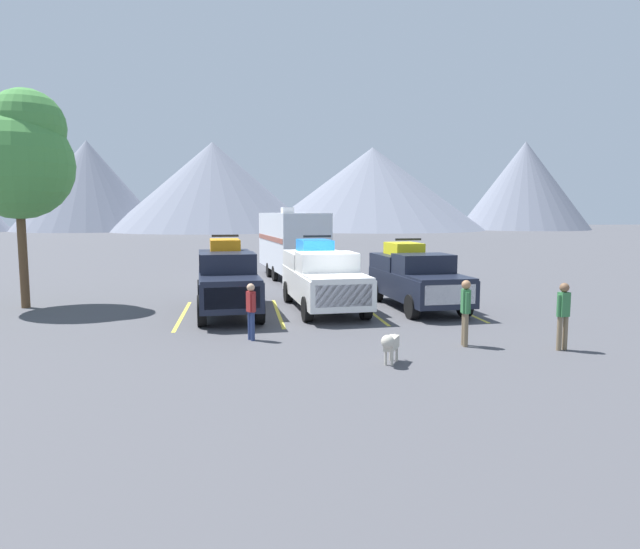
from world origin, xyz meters
TOP-DOWN VIEW (x-y plane):
  - ground_plane at (0.00, 0.00)m, footprint 240.00×240.00m
  - pickup_truck_a at (-3.34, 0.63)m, footprint 2.37×6.01m
  - pickup_truck_b at (0.01, 0.83)m, footprint 2.53×5.94m
  - pickup_truck_c at (3.43, 0.65)m, footprint 2.44×5.55m
  - lot_stripe_a at (-4.83, 0.23)m, footprint 0.12×5.50m
  - lot_stripe_b at (-1.61, 0.23)m, footprint 0.12×5.50m
  - lot_stripe_c at (1.61, 0.23)m, footprint 0.12×5.50m
  - lot_stripe_d at (4.83, 0.23)m, footprint 0.12×5.50m
  - camper_trailer_a at (-0.20, 10.24)m, footprint 3.16×8.61m
  - person_a at (5.14, -6.01)m, footprint 0.37×0.24m
  - person_b at (-2.60, -3.79)m, footprint 0.27×0.32m
  - person_c at (2.88, -5.25)m, footprint 0.24×0.38m
  - dog at (0.48, -6.70)m, footprint 0.58×0.83m
  - tree_a at (-10.56, 2.61)m, footprint 3.84×3.84m
  - mountain_ridge at (-1.28, 88.03)m, footprint 138.26×43.20m

SIDE VIEW (x-z plane):
  - ground_plane at x=0.00m, z-range 0.00..0.00m
  - lot_stripe_a at x=-4.83m, z-range 0.00..0.01m
  - lot_stripe_b at x=-1.61m, z-range 0.00..0.01m
  - lot_stripe_c at x=1.61m, z-range 0.00..0.01m
  - lot_stripe_d at x=4.83m, z-range 0.00..0.01m
  - dog at x=0.48m, z-range 0.13..0.86m
  - person_b at x=-2.60m, z-range 0.12..1.68m
  - person_a at x=5.14m, z-range 0.13..1.84m
  - person_c at x=2.88m, z-range 0.13..1.86m
  - pickup_truck_c at x=3.43m, z-range -0.12..2.37m
  - pickup_truck_b at x=0.01m, z-range -0.13..2.48m
  - pickup_truck_a at x=-3.34m, z-range -0.11..2.55m
  - camper_trailer_a at x=-0.20m, z-range 0.10..3.81m
  - tree_a at x=-10.56m, z-range 1.55..9.36m
  - mountain_ridge at x=-1.28m, z-range -0.44..16.81m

